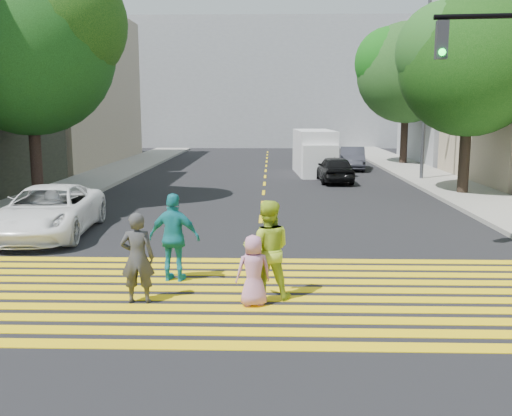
{
  "coord_description": "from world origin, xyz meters",
  "views": [
    {
      "loc": [
        0.34,
        -9.34,
        3.53
      ],
      "look_at": [
        0.0,
        3.0,
        1.4
      ],
      "focal_mm": 40.0,
      "sensor_mm": 36.0,
      "label": 1
    }
  ],
  "objects_px": {
    "pedestrian_woman": "(267,250)",
    "white_van": "(315,154)",
    "tree_right_far": "(408,67)",
    "dark_car_near": "(335,169)",
    "pedestrian_man": "(138,258)",
    "pedestrian_extra": "(174,238)",
    "pedestrian_child": "(253,271)",
    "silver_car": "(312,150)",
    "dark_car_parked": "(352,158)",
    "white_sedan": "(48,211)",
    "tree_right_near": "(472,58)",
    "tree_left": "(31,40)"
  },
  "relations": [
    {
      "from": "tree_right_near",
      "to": "white_sedan",
      "type": "bearing_deg",
      "value": -150.9
    },
    {
      "from": "pedestrian_child",
      "to": "white_van",
      "type": "distance_m",
      "value": 21.75
    },
    {
      "from": "pedestrian_woman",
      "to": "pedestrian_extra",
      "type": "relative_size",
      "value": 1.02
    },
    {
      "from": "dark_car_near",
      "to": "pedestrian_extra",
      "type": "bearing_deg",
      "value": 70.88
    },
    {
      "from": "silver_car",
      "to": "dark_car_parked",
      "type": "relative_size",
      "value": 1.22
    },
    {
      "from": "tree_left",
      "to": "tree_right_far",
      "type": "height_order",
      "value": "tree_right_far"
    },
    {
      "from": "white_sedan",
      "to": "dark_car_near",
      "type": "distance_m",
      "value": 15.5
    },
    {
      "from": "pedestrian_woman",
      "to": "silver_car",
      "type": "distance_m",
      "value": 30.83
    },
    {
      "from": "pedestrian_man",
      "to": "pedestrian_woman",
      "type": "bearing_deg",
      "value": -176.7
    },
    {
      "from": "dark_car_near",
      "to": "pedestrian_man",
      "type": "bearing_deg",
      "value": 70.79
    },
    {
      "from": "tree_left",
      "to": "pedestrian_extra",
      "type": "distance_m",
      "value": 12.74
    },
    {
      "from": "tree_left",
      "to": "white_sedan",
      "type": "height_order",
      "value": "tree_left"
    },
    {
      "from": "tree_left",
      "to": "white_sedan",
      "type": "xyz_separation_m",
      "value": [
        2.37,
        -5.29,
        -5.31
      ]
    },
    {
      "from": "pedestrian_man",
      "to": "dark_car_near",
      "type": "relative_size",
      "value": 0.44
    },
    {
      "from": "tree_right_far",
      "to": "pedestrian_woman",
      "type": "distance_m",
      "value": 28.59
    },
    {
      "from": "pedestrian_man",
      "to": "pedestrian_extra",
      "type": "height_order",
      "value": "pedestrian_extra"
    },
    {
      "from": "tree_left",
      "to": "silver_car",
      "type": "bearing_deg",
      "value": 59.89
    },
    {
      "from": "pedestrian_woman",
      "to": "white_van",
      "type": "bearing_deg",
      "value": -97.82
    },
    {
      "from": "tree_right_far",
      "to": "white_van",
      "type": "bearing_deg",
      "value": -138.07
    },
    {
      "from": "tree_right_far",
      "to": "pedestrian_man",
      "type": "bearing_deg",
      "value": -112.24
    },
    {
      "from": "dark_car_near",
      "to": "white_van",
      "type": "distance_m",
      "value": 3.63
    },
    {
      "from": "pedestrian_child",
      "to": "tree_right_near",
      "type": "bearing_deg",
      "value": -136.42
    },
    {
      "from": "pedestrian_woman",
      "to": "white_sedan",
      "type": "distance_m",
      "value": 8.22
    },
    {
      "from": "pedestrian_extra",
      "to": "silver_car",
      "type": "xyz_separation_m",
      "value": [
        4.94,
        29.63,
        -0.2
      ]
    },
    {
      "from": "dark_car_near",
      "to": "white_van",
      "type": "height_order",
      "value": "white_van"
    },
    {
      "from": "pedestrian_child",
      "to": "silver_car",
      "type": "bearing_deg",
      "value": -111.12
    },
    {
      "from": "pedestrian_woman",
      "to": "dark_car_near",
      "type": "xyz_separation_m",
      "value": [
        3.19,
        17.62,
        -0.28
      ]
    },
    {
      "from": "tree_left",
      "to": "pedestrian_woman",
      "type": "bearing_deg",
      "value": -50.94
    },
    {
      "from": "pedestrian_woman",
      "to": "dark_car_near",
      "type": "relative_size",
      "value": 0.48
    },
    {
      "from": "white_sedan",
      "to": "tree_right_near",
      "type": "bearing_deg",
      "value": 24.82
    },
    {
      "from": "silver_car",
      "to": "pedestrian_extra",
      "type": "bearing_deg",
      "value": 83.63
    },
    {
      "from": "tree_left",
      "to": "pedestrian_woman",
      "type": "distance_m",
      "value": 14.59
    },
    {
      "from": "white_sedan",
      "to": "tree_left",
      "type": "bearing_deg",
      "value": 109.84
    },
    {
      "from": "tree_right_far",
      "to": "dark_car_near",
      "type": "distance_m",
      "value": 11.98
    },
    {
      "from": "pedestrian_extra",
      "to": "tree_right_near",
      "type": "bearing_deg",
      "value": -119.5
    },
    {
      "from": "pedestrian_man",
      "to": "dark_car_parked",
      "type": "relative_size",
      "value": 0.42
    },
    {
      "from": "pedestrian_woman",
      "to": "silver_car",
      "type": "xyz_separation_m",
      "value": [
        3.01,
        30.68,
        -0.22
      ]
    },
    {
      "from": "white_van",
      "to": "pedestrian_child",
      "type": "bearing_deg",
      "value": -100.47
    },
    {
      "from": "pedestrian_man",
      "to": "pedestrian_extra",
      "type": "relative_size",
      "value": 0.92
    },
    {
      "from": "white_van",
      "to": "tree_right_near",
      "type": "bearing_deg",
      "value": -57.55
    },
    {
      "from": "tree_right_near",
      "to": "dark_car_near",
      "type": "height_order",
      "value": "tree_right_near"
    },
    {
      "from": "pedestrian_woman",
      "to": "white_van",
      "type": "height_order",
      "value": "white_van"
    },
    {
      "from": "tree_left",
      "to": "tree_right_far",
      "type": "distance_m",
      "value": 23.64
    },
    {
      "from": "pedestrian_child",
      "to": "white_sedan",
      "type": "height_order",
      "value": "white_sedan"
    },
    {
      "from": "dark_car_near",
      "to": "silver_car",
      "type": "xyz_separation_m",
      "value": [
        -0.18,
        13.06,
        0.06
      ]
    },
    {
      "from": "pedestrian_child",
      "to": "silver_car",
      "type": "height_order",
      "value": "silver_car"
    },
    {
      "from": "dark_car_parked",
      "to": "pedestrian_man",
      "type": "bearing_deg",
      "value": -100.26
    },
    {
      "from": "tree_right_near",
      "to": "white_sedan",
      "type": "relative_size",
      "value": 1.64
    },
    {
      "from": "pedestrian_child",
      "to": "pedestrian_extra",
      "type": "xyz_separation_m",
      "value": [
        -1.68,
        1.48,
        0.27
      ]
    },
    {
      "from": "silver_car",
      "to": "white_van",
      "type": "distance_m",
      "value": 9.56
    }
  ]
}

